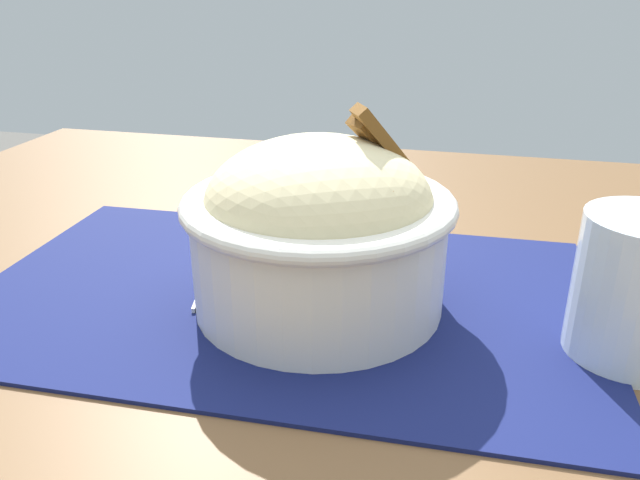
{
  "coord_description": "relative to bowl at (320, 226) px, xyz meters",
  "views": [
    {
      "loc": [
        -0.1,
        0.38,
        0.95
      ],
      "look_at": [
        -0.0,
        -0.01,
        0.78
      ],
      "focal_mm": 35.23,
      "sensor_mm": 36.0,
      "label": 1
    }
  ],
  "objects": [
    {
      "name": "drinking_glass",
      "position": [
        -0.2,
        0.02,
        -0.02
      ],
      "size": [
        0.08,
        0.08,
        0.09
      ],
      "color": "silver",
      "rests_on": "table"
    },
    {
      "name": "table",
      "position": [
        0.0,
        0.01,
        -0.13
      ],
      "size": [
        1.04,
        0.92,
        0.73
      ],
      "color": "brown",
      "rests_on": "ground_plane"
    },
    {
      "name": "fork",
      "position": [
        0.09,
        -0.02,
        -0.06
      ],
      "size": [
        0.04,
        0.13,
        0.0
      ],
      "color": "silver",
      "rests_on": "placemat"
    },
    {
      "name": "placemat",
      "position": [
        0.03,
        -0.01,
        -0.06
      ],
      "size": [
        0.47,
        0.3,
        0.0
      ],
      "primitive_type": "cube",
      "rotation": [
        0.0,
        0.0,
        0.02
      ],
      "color": "#11194C",
      "rests_on": "table"
    },
    {
      "name": "bowl",
      "position": [
        0.0,
        0.0,
        0.0
      ],
      "size": [
        0.19,
        0.19,
        0.14
      ],
      "color": "silver",
      "rests_on": "placemat"
    }
  ]
}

